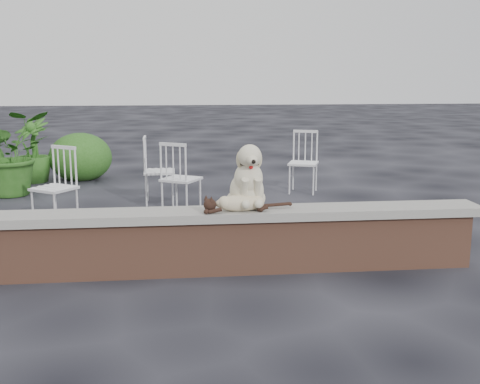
{
  "coord_description": "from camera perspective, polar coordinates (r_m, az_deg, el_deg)",
  "views": [
    {
      "loc": [
        0.3,
        -5.1,
        1.78
      ],
      "look_at": [
        0.87,
        0.2,
        0.7
      ],
      "focal_mm": 43.63,
      "sensor_mm": 36.0,
      "label": 1
    }
  ],
  "objects": [
    {
      "name": "ground",
      "position": [
        5.41,
        -9.11,
        -7.91
      ],
      "size": [
        60.0,
        60.0,
        0.0
      ],
      "primitive_type": "plane",
      "color": "black",
      "rests_on": "ground"
    },
    {
      "name": "potted_plant_b",
      "position": [
        10.33,
        -19.63,
        3.86
      ],
      "size": [
        0.83,
        0.83,
        1.07
      ],
      "primitive_type": "imported",
      "rotation": [
        0.0,
        0.0,
        -0.57
      ],
      "color": "#225117",
      "rests_on": "ground"
    },
    {
      "name": "dog",
      "position": [
        5.3,
        0.67,
        1.7
      ],
      "size": [
        0.44,
        0.55,
        0.6
      ],
      "primitive_type": null,
      "rotation": [
        0.0,
        0.0,
        0.09
      ],
      "color": "beige",
      "rests_on": "capstone"
    },
    {
      "name": "chair_e",
      "position": [
        8.19,
        -7.89,
        2.12
      ],
      "size": [
        0.56,
        0.56,
        0.94
      ],
      "primitive_type": null,
      "rotation": [
        0.0,
        0.0,
        1.58
      ],
      "color": "white",
      "rests_on": "ground"
    },
    {
      "name": "brick_wall",
      "position": [
        5.33,
        -9.19,
        -5.37
      ],
      "size": [
        6.0,
        0.3,
        0.5
      ],
      "primitive_type": "cube",
      "color": "brown",
      "rests_on": "ground"
    },
    {
      "name": "chair_c",
      "position": [
        7.56,
        -5.78,
        1.41
      ],
      "size": [
        0.77,
        0.77,
        0.94
      ],
      "primitive_type": null,
      "rotation": [
        0.0,
        0.0,
        2.61
      ],
      "color": "white",
      "rests_on": "ground"
    },
    {
      "name": "capstone",
      "position": [
        5.26,
        -9.29,
        -2.34
      ],
      "size": [
        6.2,
        0.4,
        0.08
      ],
      "primitive_type": "cube",
      "color": "slate",
      "rests_on": "brick_wall"
    },
    {
      "name": "chair_b",
      "position": [
        7.25,
        -17.74,
        0.48
      ],
      "size": [
        0.78,
        0.78,
        0.94
      ],
      "primitive_type": null,
      "rotation": [
        0.0,
        0.0,
        -0.6
      ],
      "color": "white",
      "rests_on": "ground"
    },
    {
      "name": "cat",
      "position": [
        5.19,
        -0.02,
        -0.98
      ],
      "size": [
        0.99,
        0.32,
        0.17
      ],
      "primitive_type": null,
      "rotation": [
        0.0,
        0.0,
        0.09
      ],
      "color": "#C2AD8A",
      "rests_on": "capstone"
    },
    {
      "name": "chair_d",
      "position": [
        8.92,
        6.21,
        2.93
      ],
      "size": [
        0.72,
        0.72,
        0.94
      ],
      "primitive_type": null,
      "rotation": [
        0.0,
        0.0,
        -0.35
      ],
      "color": "white",
      "rests_on": "ground"
    },
    {
      "name": "potted_plant_a",
      "position": [
        9.31,
        -21.47,
        3.55
      ],
      "size": [
        1.48,
        1.43,
        1.26
      ],
      "primitive_type": "imported",
      "rotation": [
        0.0,
        0.0,
        0.55
      ],
      "color": "#225117",
      "rests_on": "ground"
    }
  ]
}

